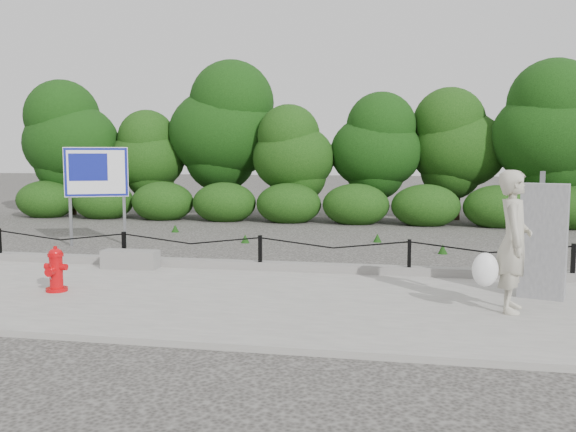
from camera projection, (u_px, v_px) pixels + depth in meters
The scene contains 10 objects.
ground at pixel (260, 275), 10.44m from camera, with size 90.00×90.00×0.00m, color #2D2B28.
sidewalk at pixel (227, 300), 8.48m from camera, with size 14.00×4.00×0.08m, color gray.
curb at pixel (261, 265), 10.47m from camera, with size 14.00×0.22×0.14m, color slate.
chain_barrier at pixel (260, 248), 10.39m from camera, with size 10.06×0.06×0.60m.
treeline at pixel (343, 137), 18.84m from camera, with size 20.50×3.85×4.93m.
fire_hydrant at pixel (56, 270), 8.81m from camera, with size 0.35×0.35×0.66m.
pedestrian at pixel (512, 243), 7.64m from camera, with size 0.78×0.71×1.79m.
concrete_block at pixel (130, 259), 10.60m from camera, with size 0.98×0.34×0.31m, color gray.
utility_cabinet at pixel (543, 241), 8.41m from camera, with size 0.68×0.52×1.75m.
advertising_sign at pixel (96, 176), 13.52m from camera, with size 1.28×0.60×2.20m.
Camera 1 is at (2.41, -10.00, 2.09)m, focal length 38.00 mm.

